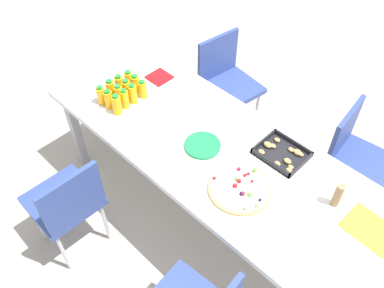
{
  "coord_description": "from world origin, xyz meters",
  "views": [
    {
      "loc": [
        1.06,
        -1.27,
        2.56
      ],
      "look_at": [
        -0.1,
        -0.09,
        0.77
      ],
      "focal_mm": 38.53,
      "sensor_mm": 36.0,
      "label": 1
    }
  ],
  "objects_px": {
    "juice_bottle_11": "(143,89)",
    "paper_folder": "(371,229)",
    "chair_near_left": "(67,202)",
    "plate_stack": "(203,145)",
    "juice_bottle_10": "(136,84)",
    "chair_far_right": "(355,154)",
    "juice_bottle_6": "(119,84)",
    "snack_tray": "(282,153)",
    "juice_bottle_3": "(110,89)",
    "napkin_stack": "(159,77)",
    "chair_far_left": "(226,78)",
    "juice_bottle_2": "(117,105)",
    "party_table": "(214,154)",
    "juice_bottle_7": "(127,89)",
    "juice_bottle_1": "(109,99)",
    "juice_bottle_8": "(133,94)",
    "juice_bottle_0": "(101,95)",
    "juice_bottle_9": "(129,80)",
    "fruit_pizza": "(240,188)",
    "juice_bottle_4": "(119,94)",
    "cardboard_tube": "(338,195)",
    "juice_bottle_5": "(125,99)"
  },
  "relations": [
    {
      "from": "juice_bottle_0",
      "to": "juice_bottle_2",
      "type": "height_order",
      "value": "juice_bottle_2"
    },
    {
      "from": "chair_far_right",
      "to": "juice_bottle_1",
      "type": "relative_size",
      "value": 6.02
    },
    {
      "from": "chair_near_left",
      "to": "juice_bottle_6",
      "type": "bearing_deg",
      "value": 26.15
    },
    {
      "from": "chair_near_left",
      "to": "juice_bottle_2",
      "type": "xyz_separation_m",
      "value": [
        -0.17,
        0.57,
        0.32
      ]
    },
    {
      "from": "party_table",
      "to": "juice_bottle_6",
      "type": "height_order",
      "value": "juice_bottle_6"
    },
    {
      "from": "chair_far_left",
      "to": "juice_bottle_7",
      "type": "xyz_separation_m",
      "value": [
        -0.14,
        -0.86,
        0.31
      ]
    },
    {
      "from": "paper_folder",
      "to": "fruit_pizza",
      "type": "bearing_deg",
      "value": -156.79
    },
    {
      "from": "juice_bottle_4",
      "to": "paper_folder",
      "type": "relative_size",
      "value": 0.53
    },
    {
      "from": "juice_bottle_0",
      "to": "chair_far_right",
      "type": "bearing_deg",
      "value": 36.45
    },
    {
      "from": "juice_bottle_6",
      "to": "paper_folder",
      "type": "xyz_separation_m",
      "value": [
        1.74,
        0.21,
        -0.06
      ]
    },
    {
      "from": "juice_bottle_3",
      "to": "fruit_pizza",
      "type": "distance_m",
      "value": 1.11
    },
    {
      "from": "juice_bottle_2",
      "to": "juice_bottle_10",
      "type": "distance_m",
      "value": 0.24
    },
    {
      "from": "juice_bottle_5",
      "to": "juice_bottle_11",
      "type": "bearing_deg",
      "value": 88.22
    },
    {
      "from": "juice_bottle_2",
      "to": "juice_bottle_5",
      "type": "bearing_deg",
      "value": 98.06
    },
    {
      "from": "juice_bottle_8",
      "to": "juice_bottle_9",
      "type": "height_order",
      "value": "juice_bottle_8"
    },
    {
      "from": "juice_bottle_3",
      "to": "napkin_stack",
      "type": "xyz_separation_m",
      "value": [
        0.08,
        0.36,
        -0.06
      ]
    },
    {
      "from": "juice_bottle_10",
      "to": "chair_far_right",
      "type": "bearing_deg",
      "value": 30.85
    },
    {
      "from": "chair_near_left",
      "to": "juice_bottle_10",
      "type": "bearing_deg",
      "value": 19.09
    },
    {
      "from": "juice_bottle_9",
      "to": "napkin_stack",
      "type": "relative_size",
      "value": 0.87
    },
    {
      "from": "plate_stack",
      "to": "napkin_stack",
      "type": "height_order",
      "value": "plate_stack"
    },
    {
      "from": "chair_far_left",
      "to": "plate_stack",
      "type": "xyz_separation_m",
      "value": [
        0.52,
        -0.83,
        0.26
      ]
    },
    {
      "from": "juice_bottle_3",
      "to": "juice_bottle_6",
      "type": "relative_size",
      "value": 1.03
    },
    {
      "from": "juice_bottle_6",
      "to": "juice_bottle_8",
      "type": "height_order",
      "value": "juice_bottle_8"
    },
    {
      "from": "juice_bottle_5",
      "to": "juice_bottle_10",
      "type": "distance_m",
      "value": 0.17
    },
    {
      "from": "juice_bottle_6",
      "to": "snack_tray",
      "type": "relative_size",
      "value": 0.48
    },
    {
      "from": "chair_near_left",
      "to": "juice_bottle_5",
      "type": "distance_m",
      "value": 0.74
    },
    {
      "from": "chair_far_left",
      "to": "chair_near_left",
      "type": "xyz_separation_m",
      "value": [
        0.1,
        -1.57,
        0.0
      ]
    },
    {
      "from": "juice_bottle_0",
      "to": "paper_folder",
      "type": "relative_size",
      "value": 0.52
    },
    {
      "from": "napkin_stack",
      "to": "paper_folder",
      "type": "relative_size",
      "value": 0.58
    },
    {
      "from": "chair_near_left",
      "to": "plate_stack",
      "type": "bearing_deg",
      "value": -28.1
    },
    {
      "from": "juice_bottle_3",
      "to": "juice_bottle_6",
      "type": "height_order",
      "value": "juice_bottle_3"
    },
    {
      "from": "juice_bottle_7",
      "to": "juice_bottle_0",
      "type": "bearing_deg",
      "value": -116.42
    },
    {
      "from": "party_table",
      "to": "juice_bottle_7",
      "type": "xyz_separation_m",
      "value": [
        -0.72,
        -0.08,
        0.13
      ]
    },
    {
      "from": "juice_bottle_4",
      "to": "cardboard_tube",
      "type": "bearing_deg",
      "value": 11.14
    },
    {
      "from": "chair_far_right",
      "to": "chair_near_left",
      "type": "bearing_deg",
      "value": -40.07
    },
    {
      "from": "juice_bottle_2",
      "to": "juice_bottle_3",
      "type": "xyz_separation_m",
      "value": [
        -0.15,
        0.07,
        -0.0
      ]
    },
    {
      "from": "chair_far_left",
      "to": "paper_folder",
      "type": "relative_size",
      "value": 3.19
    },
    {
      "from": "juice_bottle_9",
      "to": "fruit_pizza",
      "type": "xyz_separation_m",
      "value": [
        1.11,
        -0.14,
        -0.05
      ]
    },
    {
      "from": "juice_bottle_0",
      "to": "cardboard_tube",
      "type": "bearing_deg",
      "value": 13.74
    },
    {
      "from": "juice_bottle_7",
      "to": "paper_folder",
      "type": "relative_size",
      "value": 0.56
    },
    {
      "from": "paper_folder",
      "to": "chair_near_left",
      "type": "bearing_deg",
      "value": -146.84
    },
    {
      "from": "chair_near_left",
      "to": "juice_bottle_6",
      "type": "xyz_separation_m",
      "value": [
        -0.33,
        0.71,
        0.31
      ]
    },
    {
      "from": "juice_bottle_2",
      "to": "juice_bottle_10",
      "type": "relative_size",
      "value": 1.08
    },
    {
      "from": "juice_bottle_11",
      "to": "paper_folder",
      "type": "xyz_separation_m",
      "value": [
        1.59,
        0.13,
        -0.06
      ]
    },
    {
      "from": "chair_near_left",
      "to": "juice_bottle_8",
      "type": "bearing_deg",
      "value": 15.88
    },
    {
      "from": "juice_bottle_4",
      "to": "paper_folder",
      "type": "height_order",
      "value": "juice_bottle_4"
    },
    {
      "from": "juice_bottle_1",
      "to": "plate_stack",
      "type": "xyz_separation_m",
      "value": [
        0.67,
        0.17,
        -0.05
      ]
    },
    {
      "from": "juice_bottle_2",
      "to": "juice_bottle_7",
      "type": "relative_size",
      "value": 1.03
    },
    {
      "from": "plate_stack",
      "to": "cardboard_tube",
      "type": "distance_m",
      "value": 0.81
    },
    {
      "from": "juice_bottle_8",
      "to": "napkin_stack",
      "type": "bearing_deg",
      "value": 103.11
    }
  ]
}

